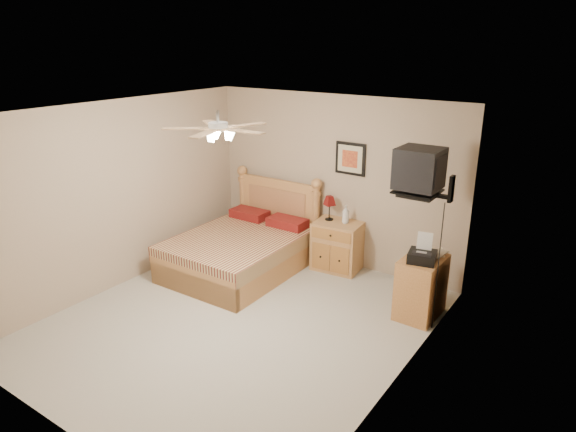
{
  "coord_description": "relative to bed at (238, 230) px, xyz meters",
  "views": [
    {
      "loc": [
        3.55,
        -4.12,
        3.24
      ],
      "look_at": [
        0.11,
        0.9,
        1.11
      ],
      "focal_mm": 32.0,
      "sensor_mm": 36.0,
      "label": 1
    }
  ],
  "objects": [
    {
      "name": "floor",
      "position": [
        0.9,
        -1.12,
        -0.64
      ],
      "size": [
        4.5,
        4.5,
        0.0
      ],
      "primitive_type": "plane",
      "color": "#A9A498",
      "rests_on": "ground"
    },
    {
      "name": "magazine_upper",
      "position": [
        2.62,
        0.45,
        0.15
      ],
      "size": [
        0.24,
        0.31,
        0.02
      ],
      "primitive_type": "imported",
      "rotation": [
        0.0,
        0.0,
        -0.12
      ],
      "color": "gray",
      "rests_on": "magazine_lower"
    },
    {
      "name": "wall_right",
      "position": [
        2.9,
        -1.12,
        0.61
      ],
      "size": [
        0.04,
        4.5,
        2.5
      ],
      "primitive_type": "cube",
      "color": "tan",
      "rests_on": "ground"
    },
    {
      "name": "wall_back",
      "position": [
        0.9,
        1.13,
        0.61
      ],
      "size": [
        4.0,
        0.04,
        2.5
      ],
      "primitive_type": "cube",
      "color": "tan",
      "rests_on": "ground"
    },
    {
      "name": "dresser",
      "position": [
        2.63,
        0.27,
        -0.27
      ],
      "size": [
        0.46,
        0.65,
        0.76
      ],
      "primitive_type": "cube",
      "rotation": [
        0.0,
        0.0,
        -0.03
      ],
      "color": "#A0642F",
      "rests_on": "ground"
    },
    {
      "name": "wall_left",
      "position": [
        -1.1,
        -1.12,
        0.61
      ],
      "size": [
        0.04,
        4.5,
        2.5
      ],
      "primitive_type": "cube",
      "color": "tan",
      "rests_on": "ground"
    },
    {
      "name": "wall_front",
      "position": [
        0.9,
        -3.37,
        0.61
      ],
      "size": [
        4.0,
        0.04,
        2.5
      ],
      "primitive_type": "cube",
      "color": "tan",
      "rests_on": "ground"
    },
    {
      "name": "bed",
      "position": [
        0.0,
        0.0,
        0.0
      ],
      "size": [
        1.53,
        2.0,
        1.29
      ],
      "primitive_type": null,
      "rotation": [
        0.0,
        0.0,
        0.01
      ],
      "color": "#C07E52",
      "rests_on": "ground"
    },
    {
      "name": "table_lamp",
      "position": [
        0.97,
        0.91,
        0.26
      ],
      "size": [
        0.24,
        0.24,
        0.36
      ],
      "primitive_type": null,
      "rotation": [
        0.0,
        0.0,
        0.28
      ],
      "color": "#620E0E",
      "rests_on": "nightstand"
    },
    {
      "name": "wall_tv",
      "position": [
        2.65,
        0.22,
        1.17
      ],
      "size": [
        0.56,
        0.46,
        0.58
      ],
      "primitive_type": null,
      "color": "black",
      "rests_on": "wall_right"
    },
    {
      "name": "ceiling",
      "position": [
        0.9,
        -1.12,
        1.86
      ],
      "size": [
        4.0,
        4.5,
        0.04
      ],
      "primitive_type": "cube",
      "color": "white",
      "rests_on": "ground"
    },
    {
      "name": "nightstand",
      "position": [
        1.14,
        0.88,
        -0.28
      ],
      "size": [
        0.71,
        0.56,
        0.72
      ],
      "primitive_type": "cube",
      "rotation": [
        0.0,
        0.0,
        0.1
      ],
      "color": "tan",
      "rests_on": "ground"
    },
    {
      "name": "framed_picture",
      "position": [
        1.17,
        1.11,
        0.98
      ],
      "size": [
        0.46,
        0.04,
        0.46
      ],
      "primitive_type": "cube",
      "color": "black",
      "rests_on": "wall_back"
    },
    {
      "name": "magazine_lower",
      "position": [
        2.6,
        0.45,
        0.13
      ],
      "size": [
        0.31,
        0.34,
        0.03
      ],
      "primitive_type": "imported",
      "rotation": [
        0.0,
        0.0,
        0.43
      ],
      "color": "beige",
      "rests_on": "dresser"
    },
    {
      "name": "lotion_bottle",
      "position": [
        1.23,
        0.92,
        0.21
      ],
      "size": [
        0.1,
        0.11,
        0.27
      ],
      "primitive_type": "imported",
      "rotation": [
        0.0,
        0.0,
        0.02
      ],
      "color": "silver",
      "rests_on": "nightstand"
    },
    {
      "name": "fax_machine",
      "position": [
        2.65,
        0.17,
        0.28
      ],
      "size": [
        0.37,
        0.39,
        0.33
      ],
      "primitive_type": null,
      "rotation": [
        0.0,
        0.0,
        0.2
      ],
      "color": "black",
      "rests_on": "dresser"
    },
    {
      "name": "ceiling_fan",
      "position": [
        0.9,
        -1.32,
        1.72
      ],
      "size": [
        1.14,
        1.14,
        0.28
      ],
      "primitive_type": null,
      "color": "silver",
      "rests_on": "ceiling"
    }
  ]
}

